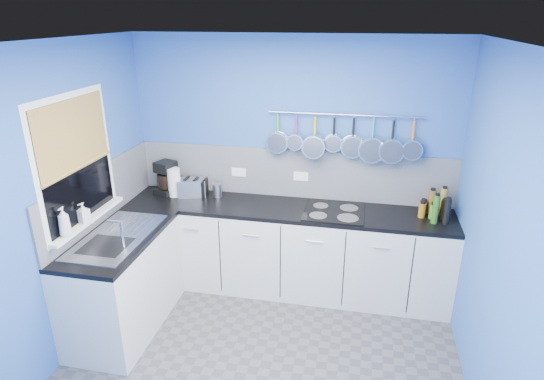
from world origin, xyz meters
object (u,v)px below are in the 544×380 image
(coffee_maker, at_px, (166,178))
(toaster, at_px, (192,187))
(canister, at_px, (217,190))
(soap_bottle_a, at_px, (64,222))
(soap_bottle_b, at_px, (83,213))
(paper_towel, at_px, (174,182))
(hob, at_px, (334,212))

(coffee_maker, xyz_separation_m, toaster, (0.28, 0.00, -0.08))
(toaster, bearing_deg, canister, -10.40)
(soap_bottle_a, bearing_deg, canister, 59.93)
(soap_bottle_a, height_order, toaster, soap_bottle_a)
(coffee_maker, bearing_deg, canister, 22.47)
(soap_bottle_a, relative_size, coffee_maker, 0.70)
(soap_bottle_b, relative_size, paper_towel, 0.58)
(paper_towel, height_order, canister, paper_towel)
(soap_bottle_a, relative_size, hob, 0.42)
(coffee_maker, bearing_deg, hob, 14.68)
(soap_bottle_b, distance_m, canister, 1.37)
(soap_bottle_b, height_order, hob, soap_bottle_b)
(paper_towel, bearing_deg, hob, -3.72)
(coffee_maker, bearing_deg, soap_bottle_a, -80.86)
(canister, bearing_deg, toaster, -173.59)
(soap_bottle_b, xyz_separation_m, hob, (2.00, 0.94, -0.23))
(toaster, bearing_deg, paper_towel, 174.95)
(canister, bearing_deg, coffee_maker, -176.88)
(soap_bottle_a, bearing_deg, coffee_maker, 79.80)
(toaster, height_order, hob, toaster)
(soap_bottle_b, bearing_deg, toaster, 64.21)
(soap_bottle_b, bearing_deg, canister, 54.70)
(soap_bottle_b, relative_size, toaster, 0.61)
(paper_towel, distance_m, coffee_maker, 0.12)
(coffee_maker, distance_m, hob, 1.77)
(soap_bottle_b, height_order, paper_towel, soap_bottle_b)
(hob, bearing_deg, canister, 171.86)
(soap_bottle_a, distance_m, hob, 2.34)
(toaster, distance_m, canister, 0.27)
(toaster, relative_size, canister, 2.04)
(soap_bottle_a, xyz_separation_m, canister, (0.79, 1.36, -0.20))
(soap_bottle_b, bearing_deg, coffee_maker, 77.53)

